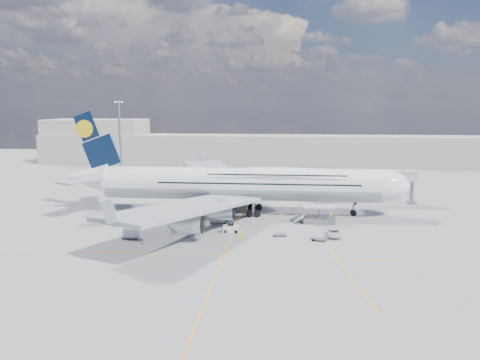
# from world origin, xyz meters

# --- Properties ---
(ground) EXTENTS (300.00, 300.00, 0.00)m
(ground) POSITION_xyz_m (0.00, 0.00, 0.00)
(ground) COLOR gray
(ground) RESTS_ON ground
(taxi_line_main) EXTENTS (0.25, 220.00, 0.01)m
(taxi_line_main) POSITION_xyz_m (0.00, 0.00, 0.01)
(taxi_line_main) COLOR #FFB50D
(taxi_line_main) RESTS_ON ground
(taxi_line_cross) EXTENTS (120.00, 0.25, 0.01)m
(taxi_line_cross) POSITION_xyz_m (0.00, -20.00, 0.01)
(taxi_line_cross) COLOR #FFB50D
(taxi_line_cross) RESTS_ON ground
(taxi_line_diag) EXTENTS (14.16, 99.06, 0.01)m
(taxi_line_diag) POSITION_xyz_m (14.00, 10.00, 0.01)
(taxi_line_diag) COLOR #FFB50D
(taxi_line_diag) RESTS_ON ground
(airliner) EXTENTS (77.26, 79.15, 23.71)m
(airliner) POSITION_xyz_m (0.26, 10.00, 6.87)
(airliner) COLOR white
(airliner) RESTS_ON ground
(jet_bridge) EXTENTS (18.80, 12.10, 8.50)m
(jet_bridge) POSITION_xyz_m (29.81, 20.94, 6.85)
(jet_bridge) COLOR #B7B7BC
(jet_bridge) RESTS_ON ground
(cargo_loader) EXTENTS (8.53, 3.20, 3.67)m
(cargo_loader) POSITION_xyz_m (16.82, 2.89, 1.25)
(cargo_loader) COLOR silver
(cargo_loader) RESTS_ON ground
(light_mast) EXTENTS (3.00, 0.70, 25.50)m
(light_mast) POSITION_xyz_m (-40.00, 45.00, 13.21)
(light_mast) COLOR gray
(light_mast) RESTS_ON ground
(terminal) EXTENTS (180.00, 16.00, 12.00)m
(terminal) POSITION_xyz_m (0.00, 95.00, 6.00)
(terminal) COLOR #B2AD9E
(terminal) RESTS_ON ground
(hangar) EXTENTS (40.00, 22.00, 18.00)m
(hangar) POSITION_xyz_m (-70.00, 100.00, 9.00)
(hangar) COLOR #B2AD9E
(hangar) RESTS_ON ground
(tree_line) EXTENTS (160.00, 6.00, 8.00)m
(tree_line) POSITION_xyz_m (40.00, 140.00, 4.00)
(tree_line) COLOR #193814
(tree_line) RESTS_ON ground
(dolly_row_a) EXTENTS (2.90, 1.74, 0.41)m
(dolly_row_a) POSITION_xyz_m (-19.58, -8.34, 0.31)
(dolly_row_a) COLOR gray
(dolly_row_a) RESTS_ON ground
(dolly_row_b) EXTENTS (3.15, 1.72, 1.97)m
(dolly_row_b) POSITION_xyz_m (-18.32, -11.94, 1.06)
(dolly_row_b) COLOR gray
(dolly_row_b) RESTS_ON ground
(dolly_row_c) EXTENTS (3.59, 2.13, 2.18)m
(dolly_row_c) POSITION_xyz_m (-3.83, 0.80, 1.17)
(dolly_row_c) COLOR gray
(dolly_row_c) RESTS_ON ground
(dolly_back) EXTENTS (3.65, 2.34, 2.16)m
(dolly_back) POSITION_xyz_m (-23.36, -2.94, 1.16)
(dolly_back) COLOR gray
(dolly_back) RESTS_ON ground
(dolly_nose_far) EXTENTS (3.16, 2.56, 0.41)m
(dolly_nose_far) POSITION_xyz_m (16.05, -10.05, 0.32)
(dolly_nose_far) COLOR gray
(dolly_nose_far) RESTS_ON ground
(dolly_nose_near) EXTENTS (2.62, 1.45, 0.38)m
(dolly_nose_near) POSITION_xyz_m (9.00, -7.78, 0.29)
(dolly_nose_near) COLOR gray
(dolly_nose_near) RESTS_ON ground
(baggage_tug) EXTENTS (2.98, 1.43, 1.85)m
(baggage_tug) POSITION_xyz_m (-0.42, -6.14, 0.82)
(baggage_tug) COLOR silver
(baggage_tug) RESTS_ON ground
(catering_truck_inner) EXTENTS (8.11, 5.88, 4.45)m
(catering_truck_inner) POSITION_xyz_m (-12.97, 31.37, 2.10)
(catering_truck_inner) COLOR gray
(catering_truck_inner) RESTS_ON ground
(catering_truck_outer) EXTENTS (6.84, 5.12, 3.77)m
(catering_truck_outer) POSITION_xyz_m (-23.62, 40.31, 1.75)
(catering_truck_outer) COLOR gray
(catering_truck_outer) RESTS_ON ground
(service_van) EXTENTS (2.50, 5.03, 1.37)m
(service_van) POSITION_xyz_m (19.01, -7.24, 0.68)
(service_van) COLOR silver
(service_van) RESTS_ON ground
(crew_nose) EXTENTS (0.78, 0.71, 1.79)m
(crew_nose) POSITION_xyz_m (19.75, 5.81, 0.90)
(crew_nose) COLOR #B4E518
(crew_nose) RESTS_ON ground
(crew_loader) EXTENTS (0.94, 0.91, 1.52)m
(crew_loader) POSITION_xyz_m (20.05, 3.75, 0.76)
(crew_loader) COLOR #A8DB17
(crew_loader) RESTS_ON ground
(crew_wing) EXTENTS (0.52, 1.09, 1.81)m
(crew_wing) POSITION_xyz_m (-11.51, -0.34, 0.91)
(crew_wing) COLOR #96DE17
(crew_wing) RESTS_ON ground
(crew_van) EXTENTS (0.81, 0.89, 1.53)m
(crew_van) POSITION_xyz_m (9.02, 4.56, 0.76)
(crew_van) COLOR #D1E518
(crew_van) RESTS_ON ground
(crew_tug) EXTENTS (1.41, 1.12, 1.90)m
(crew_tug) POSITION_xyz_m (2.08, -11.88, 0.95)
(crew_tug) COLOR #C4ED18
(crew_tug) RESTS_ON ground
(cone_nose) EXTENTS (0.44, 0.44, 0.56)m
(cone_nose) POSITION_xyz_m (40.74, 3.49, 0.27)
(cone_nose) COLOR orange
(cone_nose) RESTS_ON ground
(cone_wing_left_inner) EXTENTS (0.50, 0.50, 0.64)m
(cone_wing_left_inner) POSITION_xyz_m (-11.71, 23.65, 0.31)
(cone_wing_left_inner) COLOR orange
(cone_wing_left_inner) RESTS_ON ground
(cone_wing_left_outer) EXTENTS (0.49, 0.49, 0.62)m
(cone_wing_left_outer) POSITION_xyz_m (-18.36, 28.93, 0.30)
(cone_wing_left_outer) COLOR orange
(cone_wing_left_outer) RESTS_ON ground
(cone_wing_right_inner) EXTENTS (0.43, 0.43, 0.55)m
(cone_wing_right_inner) POSITION_xyz_m (-10.13, -5.40, 0.27)
(cone_wing_right_inner) COLOR orange
(cone_wing_right_inner) RESTS_ON ground
(cone_wing_right_outer) EXTENTS (0.41, 0.41, 0.52)m
(cone_wing_right_outer) POSITION_xyz_m (-15.17, -15.22, 0.25)
(cone_wing_right_outer) COLOR orange
(cone_wing_right_outer) RESTS_ON ground
(cone_tail) EXTENTS (0.39, 0.39, 0.49)m
(cone_tail) POSITION_xyz_m (-32.87, 7.75, 0.24)
(cone_tail) COLOR orange
(cone_tail) RESTS_ON ground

